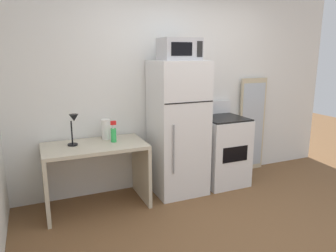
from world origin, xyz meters
The scene contains 10 objects.
ground_plane centered at (0.00, 0.00, 0.00)m, with size 12.00×12.00×0.00m, color brown.
wall_back_white centered at (0.00, 1.70, 1.30)m, with size 5.00×0.10×2.60m, color white.
desk centered at (-1.20, 1.31, 0.52)m, with size 1.14×0.64×0.75m.
desk_lamp centered at (-1.41, 1.35, 0.99)m, with size 0.14×0.12×0.35m.
spray_bottle centered at (-0.98, 1.33, 0.85)m, with size 0.06×0.06×0.25m.
paper_towel_roll centered at (-1.03, 1.49, 0.87)m, with size 0.11×0.11×0.24m, color white.
refrigerator centered at (-0.16, 1.33, 0.83)m, with size 0.63×0.63×1.67m.
microwave centered at (-0.15, 1.31, 1.80)m, with size 0.46×0.35×0.26m.
oven_range centered at (0.51, 1.33, 0.47)m, with size 0.58×0.61×1.10m.
leaning_mirror centered at (1.20, 1.59, 0.70)m, with size 0.44×0.03×1.40m.
Camera 1 is at (-1.80, -2.13, 1.74)m, focal length 33.59 mm.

